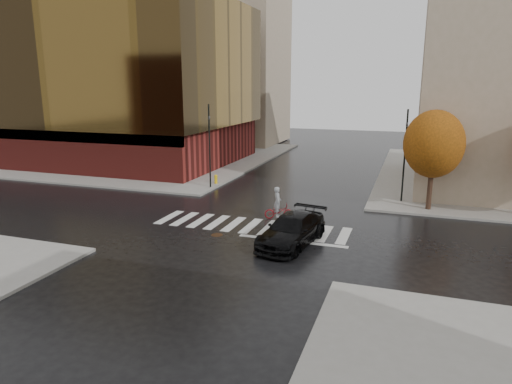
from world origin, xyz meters
TOP-DOWN VIEW (x-y plane):
  - ground at (0.00, 0.00)m, footprint 120.00×120.00m
  - sidewalk_nw at (-21.00, 21.00)m, footprint 30.00×30.00m
  - crosswalk at (0.00, 0.50)m, footprint 12.00×3.00m
  - office_glass at (-22.00, 17.99)m, footprint 27.00×19.00m
  - building_nw_far at (-16.00, 37.00)m, footprint 14.00×12.00m
  - tree_ne_a at (10.00, 7.40)m, footprint 3.80×3.80m
  - sedan at (3.10, -1.80)m, footprint 3.07×5.75m
  - cyclist at (1.11, 2.50)m, footprint 1.88×1.19m
  - traffic_light_nw at (-6.37, 8.63)m, footprint 0.18×0.15m
  - traffic_light_ne at (8.25, 9.00)m, footprint 0.17×0.19m
  - fire_hydrant at (-6.50, 10.00)m, footprint 0.27×0.27m
  - manhole at (-1.23, -1.69)m, footprint 0.84×0.84m

SIDE VIEW (x-z plane):
  - ground at x=0.00m, z-range 0.00..0.00m
  - crosswalk at x=0.00m, z-range 0.00..0.01m
  - manhole at x=-1.23m, z-range 0.00..0.01m
  - sidewalk_nw at x=-21.00m, z-range 0.00..0.15m
  - fire_hydrant at x=-6.50m, z-range 0.19..0.95m
  - cyclist at x=1.11m, z-range -0.32..1.70m
  - sedan at x=3.10m, z-range 0.00..1.58m
  - traffic_light_ne at x=8.25m, z-range 0.51..6.92m
  - traffic_light_nw at x=-6.37m, z-range 0.53..7.07m
  - tree_ne_a at x=10.00m, z-range 1.20..7.71m
  - office_glass at x=-22.00m, z-range 0.28..16.28m
  - building_nw_far at x=-16.00m, z-range 0.15..20.15m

